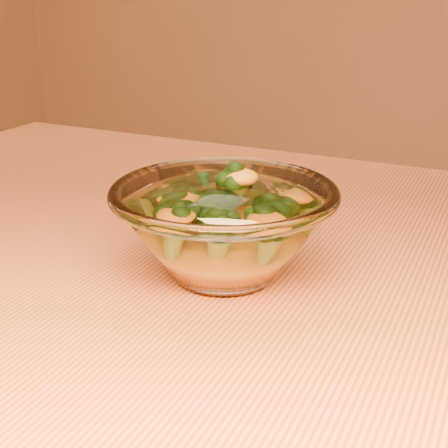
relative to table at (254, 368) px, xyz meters
The scene contains 4 objects.
table is the anchor object (origin of this frame).
glass_bowl 0.15m from the table, 144.01° to the right, with size 0.19×0.19×0.08m.
cheese_sauce 0.13m from the table, 144.01° to the right, with size 0.11×0.11×0.03m, color orange.
broccoli_heap 0.16m from the table, 165.59° to the right, with size 0.13×0.12×0.07m.
Camera 1 is at (0.19, -0.46, 0.99)m, focal length 50.00 mm.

